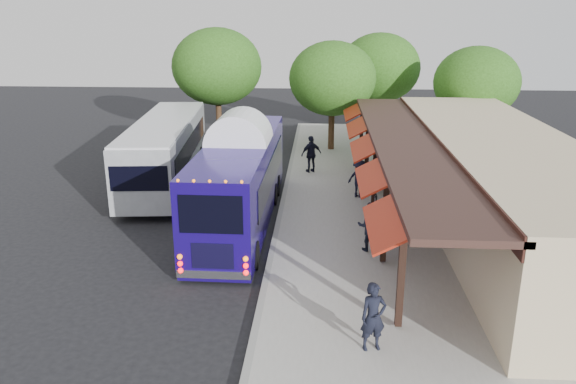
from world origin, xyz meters
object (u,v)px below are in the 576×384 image
(ped_b, at_px, (370,226))
(sign_board, at_px, (376,206))
(coach_bus, at_px, (240,177))
(city_bus, at_px, (166,149))
(ped_d, at_px, (359,179))
(ped_a, at_px, (373,317))
(ped_c, at_px, (311,154))

(ped_b, xyz_separation_m, sign_board, (0.41, 2.32, -0.05))
(coach_bus, relative_size, sign_board, 9.15)
(ped_b, bearing_deg, coach_bus, -23.64)
(city_bus, bearing_deg, ped_d, -18.20)
(coach_bus, distance_m, ped_a, 9.93)
(coach_bus, bearing_deg, ped_c, 70.40)
(ped_c, bearing_deg, ped_a, 69.35)
(city_bus, xyz_separation_m, sign_board, (9.66, -5.70, -0.74))
(ped_a, relative_size, ped_c, 0.93)
(coach_bus, bearing_deg, sign_board, -4.16)
(ped_a, distance_m, sign_board, 8.39)
(coach_bus, relative_size, city_bus, 0.95)
(ped_a, distance_m, ped_b, 6.05)
(ped_d, xyz_separation_m, sign_board, (0.41, -3.57, -0.02))
(ped_d, distance_m, sign_board, 3.59)
(coach_bus, distance_m, sign_board, 5.36)
(ped_b, bearing_deg, city_bus, -34.68)
(ped_b, distance_m, sign_board, 2.36)
(city_bus, relative_size, sign_board, 9.59)
(ped_b, height_order, ped_d, ped_b)
(ped_b, distance_m, ped_c, 10.09)
(ped_d, height_order, sign_board, ped_d)
(ped_d, bearing_deg, ped_c, -31.91)
(city_bus, height_order, ped_a, city_bus)
(ped_d, bearing_deg, ped_a, 117.04)
(ped_b, bearing_deg, ped_d, -83.76)
(coach_bus, bearing_deg, city_bus, 130.95)
(sign_board, bearing_deg, ped_b, -94.94)
(city_bus, height_order, ped_c, city_bus)
(ped_a, height_order, ped_b, ped_a)
(city_bus, bearing_deg, coach_bus, -55.16)
(ped_a, relative_size, sign_board, 1.44)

